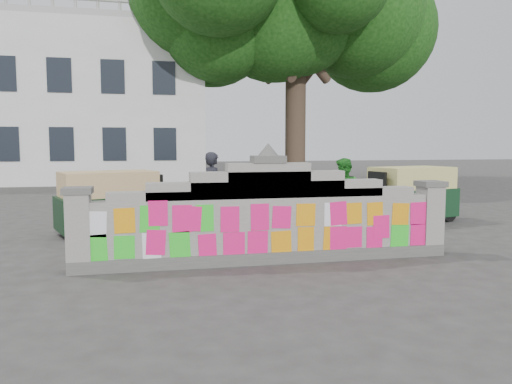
{
  "coord_description": "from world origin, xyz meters",
  "views": [
    {
      "loc": [
        -2.0,
        -8.04,
        1.99
      ],
      "look_at": [
        0.02,
        1.0,
        1.1
      ],
      "focal_mm": 35.0,
      "sensor_mm": 36.0,
      "label": 1
    }
  ],
  "objects_px": {
    "rickshaw_right": "(409,193)",
    "cyclist_rider": "(213,201)",
    "cyclist_bike": "(213,216)",
    "rickshaw_left": "(112,201)",
    "pedestrian": "(344,194)"
  },
  "relations": [
    {
      "from": "rickshaw_right",
      "to": "cyclist_rider",
      "type": "bearing_deg",
      "value": -0.51
    },
    {
      "from": "cyclist_bike",
      "to": "cyclist_rider",
      "type": "relative_size",
      "value": 1.12
    },
    {
      "from": "cyclist_bike",
      "to": "rickshaw_left",
      "type": "relative_size",
      "value": 0.69
    },
    {
      "from": "pedestrian",
      "to": "rickshaw_left",
      "type": "bearing_deg",
      "value": -119.88
    },
    {
      "from": "cyclist_rider",
      "to": "rickshaw_right",
      "type": "xyz_separation_m",
      "value": [
        5.25,
        1.21,
        -0.06
      ]
    },
    {
      "from": "rickshaw_left",
      "to": "cyclist_rider",
      "type": "bearing_deg",
      "value": -45.07
    },
    {
      "from": "pedestrian",
      "to": "rickshaw_right",
      "type": "bearing_deg",
      "value": 90.35
    },
    {
      "from": "pedestrian",
      "to": "rickshaw_right",
      "type": "height_order",
      "value": "pedestrian"
    },
    {
      "from": "rickshaw_left",
      "to": "rickshaw_right",
      "type": "xyz_separation_m",
      "value": [
        7.38,
        0.16,
        0.01
      ]
    },
    {
      "from": "cyclist_bike",
      "to": "rickshaw_right",
      "type": "xyz_separation_m",
      "value": [
        5.25,
        1.21,
        0.26
      ]
    },
    {
      "from": "cyclist_rider",
      "to": "rickshaw_left",
      "type": "xyz_separation_m",
      "value": [
        -2.13,
        1.05,
        -0.07
      ]
    },
    {
      "from": "cyclist_bike",
      "to": "cyclist_rider",
      "type": "distance_m",
      "value": 0.32
    },
    {
      "from": "rickshaw_right",
      "to": "pedestrian",
      "type": "bearing_deg",
      "value": 8.83
    },
    {
      "from": "pedestrian",
      "to": "rickshaw_left",
      "type": "height_order",
      "value": "pedestrian"
    },
    {
      "from": "pedestrian",
      "to": "rickshaw_right",
      "type": "xyz_separation_m",
      "value": [
        2.17,
        0.89,
        -0.11
      ]
    }
  ]
}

